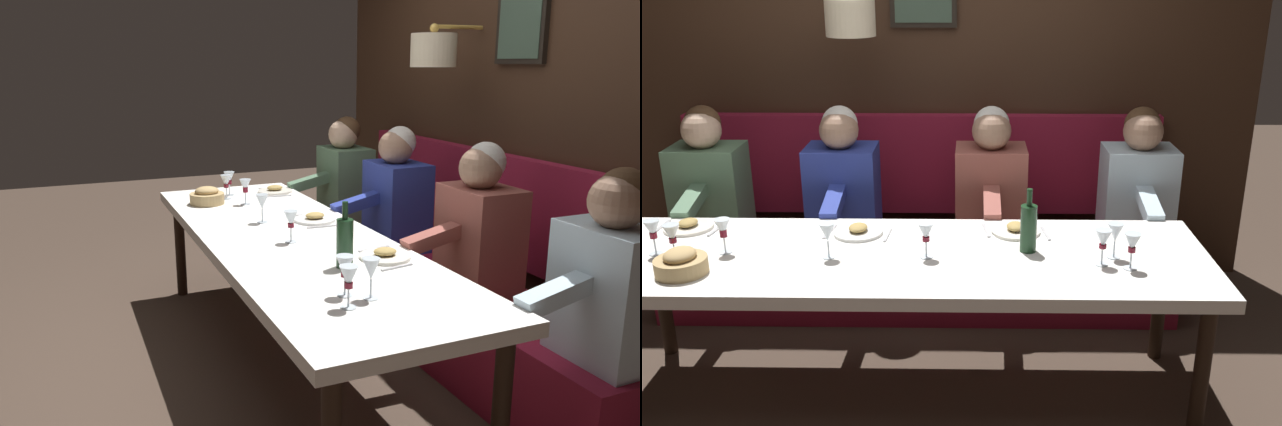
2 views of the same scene
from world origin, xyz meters
The scene contains 21 objects.
ground_plane centered at (0.00, 0.00, 0.00)m, with size 12.00×12.00×0.00m, color #423328.
dining_table centered at (0.00, 0.00, 0.68)m, with size 0.90×2.81×0.74m.
banquette_bench centered at (0.89, 0.00, 0.23)m, with size 0.52×3.01×0.45m, color maroon.
back_wall_panel centered at (1.46, 0.00, 1.36)m, with size 0.59×4.21×2.90m.
diner_nearest centered at (0.88, -1.27, 0.82)m, with size 0.60×0.40×0.79m.
diner_near centered at (0.88, -0.43, 0.82)m, with size 0.60×0.40×0.79m.
diner_middle centered at (0.88, 0.42, 0.82)m, with size 0.60×0.40×0.79m.
diner_far centered at (0.88, 1.20, 0.82)m, with size 0.60×0.40×0.79m.
place_setting_0 centered at (0.29, 1.09, 0.75)m, with size 0.24×0.32×0.05m.
place_setting_1 centered at (0.27, -0.54, 0.75)m, with size 0.24×0.33×0.05m.
place_setting_2 centered at (0.24, 0.23, 0.75)m, with size 0.24×0.32×0.05m.
wine_glass_0 centered at (-0.08, 1.00, 0.86)m, with size 0.07×0.07×0.16m.
wine_glass_1 centered at (-0.05, 0.32, 0.86)m, with size 0.07×0.07×0.16m.
wine_glass_2 centered at (-0.03, -0.96, 0.86)m, with size 0.07×0.07×0.16m.
wine_glass_3 centered at (-0.04, -0.12, 0.86)m, with size 0.07×0.07×0.16m.
wine_glass_4 centered at (-0.01, 0.80, 0.86)m, with size 0.07×0.07×0.16m.
wine_glass_5 centered at (-0.11, -0.90, 0.86)m, with size 0.07×0.07×0.16m.
wine_glass_6 centered at (-0.15, -1.01, 0.86)m, with size 0.07×0.07×0.16m.
wine_glass_7 centered at (-0.03, 1.11, 0.86)m, with size 0.07×0.07×0.16m.
wine_bottle centered at (0.04, -0.58, 0.86)m, with size 0.08×0.08×0.30m.
bread_bowl centered at (-0.23, 0.91, 0.79)m, with size 0.22×0.22×0.12m.
Camera 2 is at (-2.90, -0.33, 1.99)m, focal length 38.91 mm.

